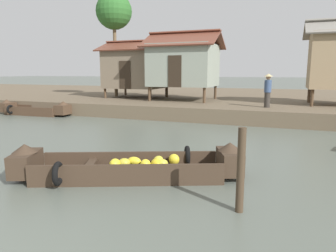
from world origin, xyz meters
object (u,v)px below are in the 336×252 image
at_px(cargo_boat_upstream, 35,110).
at_px(palm_tree_near, 114,12).
at_px(stilt_house_mid_left, 184,64).
at_px(mooring_post, 241,171).
at_px(stilt_house_left, 136,68).
at_px(vendor_person, 268,89).
at_px(banana_boat, 130,166).

xyz_separation_m(cargo_boat_upstream, palm_tree_near, (2.03, 5.88, 6.29)).
distance_m(stilt_house_mid_left, palm_tree_near, 6.76).
height_order(palm_tree_near, mooring_post, palm_tree_near).
bearing_deg(stilt_house_left, mooring_post, -57.46).
relative_size(vendor_person, mooring_post, 1.09).
distance_m(stilt_house_left, stilt_house_mid_left, 3.89).
height_order(cargo_boat_upstream, mooring_post, mooring_post).
bearing_deg(stilt_house_mid_left, stilt_house_left, 165.80).
height_order(cargo_boat_upstream, palm_tree_near, palm_tree_near).
height_order(banana_boat, vendor_person, vendor_person).
distance_m(stilt_house_left, palm_tree_near, 4.26).
relative_size(stilt_house_left, vendor_person, 2.68).
distance_m(banana_boat, mooring_post, 2.83).
relative_size(banana_boat, vendor_person, 3.12).
bearing_deg(stilt_house_mid_left, mooring_post, -68.20).
height_order(stilt_house_left, vendor_person, stilt_house_left).
xyz_separation_m(banana_boat, palm_tree_near, (-8.21, 13.55, 6.31)).
relative_size(stilt_house_mid_left, mooring_post, 2.96).
bearing_deg(stilt_house_mid_left, palm_tree_near, 167.86).
height_order(stilt_house_left, palm_tree_near, palm_tree_near).
relative_size(palm_tree_near, mooring_post, 4.73).
distance_m(banana_boat, stilt_house_mid_left, 12.92).
xyz_separation_m(stilt_house_left, vendor_person, (8.93, -3.50, -1.08)).
bearing_deg(stilt_house_mid_left, vendor_person, -26.24).
bearing_deg(mooring_post, stilt_house_left, 122.54).
xyz_separation_m(cargo_boat_upstream, stilt_house_left, (3.81, 5.64, 2.42)).
bearing_deg(mooring_post, vendor_person, 90.74).
bearing_deg(stilt_house_left, stilt_house_mid_left, -14.20).
bearing_deg(palm_tree_near, vendor_person, -19.24).
height_order(banana_boat, stilt_house_left, stilt_house_left).
bearing_deg(palm_tree_near, banana_boat, -58.80).
distance_m(banana_boat, vendor_person, 10.22).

